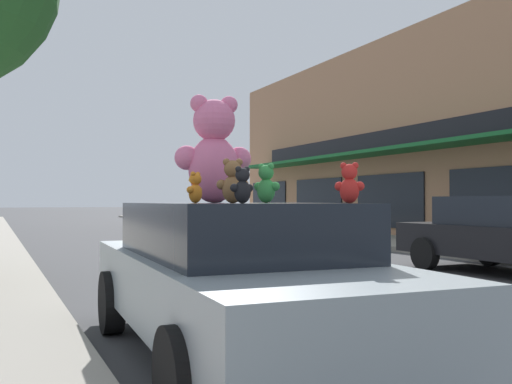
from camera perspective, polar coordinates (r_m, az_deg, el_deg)
name	(u,v)px	position (r m, az deg, el deg)	size (l,w,h in m)	color
ground_plane	(493,318)	(7.45, 22.61, -11.54)	(260.00, 260.00, 0.00)	#424244
plush_art_car	(234,275)	(5.03, -2.26, -8.28)	(2.04, 4.59, 1.36)	#8C999E
teddy_bear_giant	(214,151)	(5.23, -4.23, 4.09)	(0.74, 0.48, 0.98)	pink
teddy_bear_green	(266,184)	(5.17, 1.02, 0.82)	(0.23, 0.26, 0.36)	green
teddy_bear_red	(349,184)	(4.40, 9.32, 0.84)	(0.22, 0.20, 0.31)	red
teddy_bear_white	(219,187)	(6.15, -3.72, 0.47)	(0.20, 0.26, 0.34)	white
teddy_bear_orange	(195,188)	(4.63, -6.10, 0.40)	(0.18, 0.17, 0.26)	orange
teddy_bear_brown	(233,182)	(4.36, -2.34, 1.04)	(0.26, 0.18, 0.34)	olive
teddy_bear_black	(242,186)	(4.10, -1.37, 0.65)	(0.20, 0.13, 0.27)	black
parked_car_far_right	(306,222)	(17.73, 4.99, -3.03)	(2.02, 4.63, 1.34)	#B7B7BC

